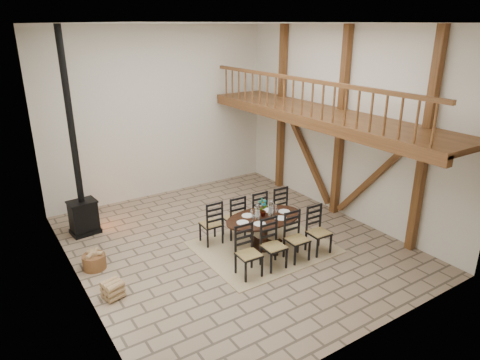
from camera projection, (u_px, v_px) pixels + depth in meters
ground at (232, 243)px, 10.34m from camera, size 8.00×8.00×0.00m
room_shell at (275, 114)px, 9.92m from camera, size 7.02×8.02×5.01m
rug at (263, 247)px, 10.14m from camera, size 3.00×2.50×0.02m
dining_table at (264, 232)px, 10.01m from camera, size 2.43×2.20×1.23m
wood_stove at (80, 192)px, 10.46m from camera, size 0.72×0.58×5.00m
log_basket at (94, 261)px, 9.21m from camera, size 0.49×0.49×0.41m
log_stack at (113, 290)px, 8.22m from camera, size 0.42×0.43×0.36m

